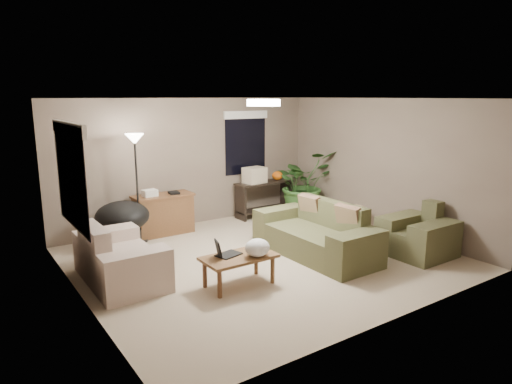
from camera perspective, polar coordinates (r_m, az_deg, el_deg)
room_shell at (r=7.00m, az=0.93°, el=1.32°), size 5.50×5.50×5.50m
main_sofa at (r=7.51m, az=7.60°, el=-5.56°), size 0.95×2.20×0.85m
throw_pillows at (r=7.58m, az=9.11°, el=-2.64°), size 0.25×1.36×0.47m
loveseat at (r=6.67m, az=-16.83°, el=-8.24°), size 0.90×1.60×0.85m
armchair at (r=7.88m, az=19.57°, el=-5.29°), size 0.95×1.00×0.85m
coffee_table at (r=6.25m, az=-2.15°, el=-8.51°), size 1.00×0.55×0.42m
laptop at (r=6.20m, az=-3.98°, el=-7.49°), size 0.41×0.30×0.24m
plastic_bag at (r=6.17m, az=0.17°, el=-6.97°), size 0.40×0.37×0.24m
desk at (r=8.68m, az=-11.47°, el=-2.72°), size 1.10×0.50×0.75m
desk_papers at (r=8.52m, az=-12.52°, el=-0.12°), size 0.68×0.28×0.12m
console_table at (r=9.76m, az=1.03°, el=-0.50°), size 1.30×0.40×0.75m
pumpkin at (r=9.89m, az=2.69°, el=2.06°), size 0.30×0.30×0.19m
cardboard_box at (r=9.53m, az=-0.18°, el=2.12°), size 0.47×0.37×0.33m
papasan_chair at (r=8.05m, az=-16.33°, el=-3.48°), size 1.14×1.14×0.80m
floor_lamp at (r=8.09m, az=-14.86°, el=4.85°), size 0.32×0.32×1.91m
ceiling_fixture at (r=6.88m, az=0.96°, el=11.11°), size 0.50×0.50×0.10m
houseplant at (r=9.85m, az=5.88°, el=0.21°), size 1.27×1.41×1.10m
cat_scratching_post at (r=8.91m, az=12.39°, el=-3.47°), size 0.32×0.32×0.50m
window_left at (r=6.09m, az=-22.30°, el=3.91°), size 0.05×1.56×1.33m
window_back at (r=9.69m, az=-1.29°, el=7.48°), size 1.06×0.05×1.33m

